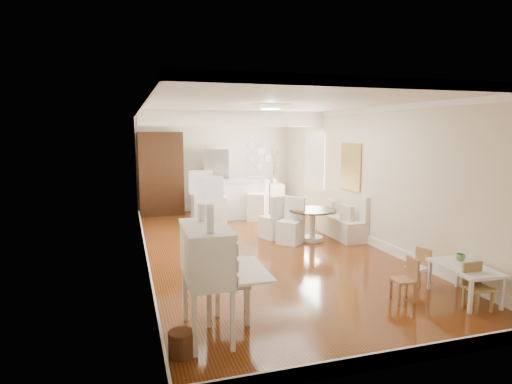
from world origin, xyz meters
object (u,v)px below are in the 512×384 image
kids_chair_a (403,279)px  sideboard (275,197)px  bar_stool_left (217,202)px  gustavian_armchair (228,278)px  pantry_cabinet (161,174)px  slip_chair_near (290,221)px  kids_chair_b (418,267)px  secretary_bureau (207,281)px  wicker_basket (181,344)px  dining_table (312,225)px  kids_table (464,283)px  breakfast_counter (230,199)px  slip_chair_far (273,217)px  fridge (228,180)px  kids_chair_c (479,287)px  bar_stool_right (256,199)px

kids_chair_a → sideboard: size_ratio=0.71×
bar_stool_left → gustavian_armchair: bearing=-96.7°
pantry_cabinet → sideboard: (3.18, -0.52, -0.73)m
kids_chair_a → slip_chair_near: size_ratio=0.64×
kids_chair_b → slip_chair_near: 3.01m
secretary_bureau → bar_stool_left: 6.03m
wicker_basket → pantry_cabinet: pantry_cabinet is taller
dining_table → slip_chair_near: bearing=-173.9°
kids_table → breakfast_counter: size_ratio=0.47×
slip_chair_near → pantry_cabinet: pantry_cabinet is taller
gustavian_armchair → breakfast_counter: (1.47, 6.01, -0.00)m
secretary_bureau → slip_chair_far: 4.60m
slip_chair_far → fridge: bearing=-109.8°
kids_chair_c → dining_table: 3.96m
slip_chair_far → bar_stool_left: 2.02m
dining_table → bar_stool_right: (-0.53, 2.37, 0.23)m
kids_chair_a → pantry_cabinet: 7.78m
wicker_basket → kids_table: size_ratio=0.28×
dining_table → pantry_cabinet: pantry_cabinet is taller
gustavian_armchair → kids_chair_a: size_ratio=1.69×
kids_chair_a → secretary_bureau: bearing=-79.4°
kids_table → breakfast_counter: 6.64m
kids_chair_c → fridge: (-1.51, 7.78, 0.59)m
kids_chair_b → slip_chair_far: 3.58m
slip_chair_near → bar_stool_left: 2.60m
dining_table → kids_chair_a: bearing=-92.9°
bar_stool_right → sideboard: (0.88, 1.01, -0.15)m
wicker_basket → kids_chair_b: 3.86m
gustavian_armchair → kids_table: (3.27, -0.37, -0.28)m
wicker_basket → fridge: fridge is taller
secretary_bureau → kids_table: size_ratio=1.34×
dining_table → bar_stool_left: 2.81m
bar_stool_left → wicker_basket: bearing=-101.4°
wicker_basket → sideboard: bearing=63.6°
dining_table → breakfast_counter: size_ratio=0.48×
kids_chair_c → breakfast_counter: (-1.71, 6.73, 0.21)m
kids_chair_a → kids_chair_b: (0.60, 0.47, -0.02)m
kids_chair_b → dining_table: dining_table is taller
wicker_basket → breakfast_counter: (2.15, 6.76, 0.38)m
kids_chair_c → pantry_cabinet: pantry_cabinet is taller
kids_chair_b → bar_stool_right: 5.36m
wicker_basket → slip_chair_near: 4.78m
slip_chair_near → bar_stool_left: size_ratio=0.88×
kids_chair_c → kids_table: bearing=76.8°
wicker_basket → sideboard: size_ratio=0.31×
breakfast_counter → sideboard: 1.58m
bar_stool_right → fridge: size_ratio=0.63×
gustavian_armchair → pantry_cabinet: 7.12m
gustavian_armchair → kids_table: bearing=-84.2°
kids_chair_a → pantry_cabinet: size_ratio=0.27×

